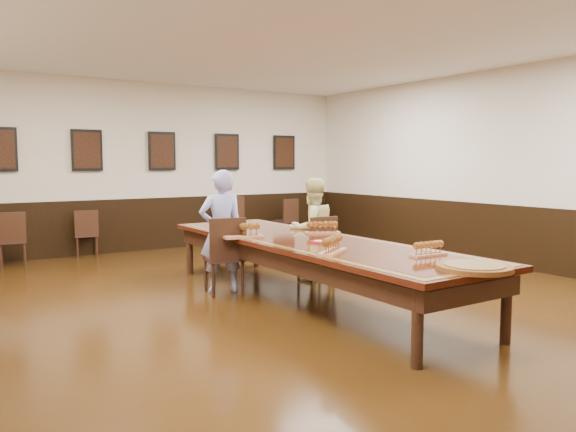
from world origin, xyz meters
TOP-DOWN VIEW (x-y plane):
  - floor at (0.00, 0.00)m, footprint 8.00×10.00m
  - ceiling at (0.00, 0.00)m, footprint 8.00×10.00m
  - wall_back at (0.00, 5.01)m, footprint 8.00×0.02m
  - wall_right at (4.01, 0.00)m, footprint 0.02×10.00m
  - chair_man at (-0.71, 0.92)m, footprint 0.56×0.59m
  - chair_woman at (0.73, 0.89)m, footprint 0.46×0.50m
  - spare_chair_a at (-2.73, 4.48)m, footprint 0.48×0.51m
  - spare_chair_b at (-1.49, 4.81)m, footprint 0.46×0.49m
  - spare_chair_c at (1.32, 4.75)m, footprint 0.50×0.54m
  - spare_chair_d at (2.60, 4.61)m, footprint 0.49×0.52m
  - person_man at (-0.69, 1.03)m, footprint 0.64×0.49m
  - person_woman at (0.73, 0.99)m, footprint 0.76×0.60m
  - pink_phone at (0.60, 0.34)m, footprint 0.12×0.15m
  - wainscoting at (0.00, 0.00)m, footprint 8.00×10.00m
  - conference_table at (0.00, 0.00)m, footprint 1.40×5.00m
  - posters at (0.00, 4.94)m, footprint 6.14×0.04m
  - flight_a at (-0.57, 0.58)m, footprint 0.52×0.23m
  - flight_b at (0.46, 0.37)m, footprint 0.47×0.32m
  - flight_c at (-0.42, -0.97)m, footprint 0.51×0.41m
  - flight_d at (0.29, -1.61)m, footprint 0.41×0.14m
  - red_plate_grp at (-0.05, -0.25)m, footprint 0.21×0.21m
  - carved_platter at (0.08, -2.34)m, footprint 0.68×0.68m

SIDE VIEW (x-z plane):
  - floor at x=0.00m, z-range -0.02..0.00m
  - spare_chair_b at x=-1.49m, z-range 0.00..0.85m
  - spare_chair_a at x=-2.73m, z-range 0.00..0.90m
  - spare_chair_d at x=2.60m, z-range 0.00..0.91m
  - chair_woman at x=0.73m, z-range 0.00..0.94m
  - spare_chair_c at x=1.32m, z-range 0.00..1.00m
  - chair_man at x=-0.71m, z-range 0.00..1.00m
  - wainscoting at x=0.00m, z-range 0.00..1.00m
  - conference_table at x=0.00m, z-range 0.23..0.99m
  - person_woman at x=0.73m, z-range 0.00..1.46m
  - pink_phone at x=0.60m, z-range 0.75..0.76m
  - red_plate_grp at x=-0.05m, z-range 0.75..0.77m
  - carved_platter at x=0.08m, z-range 0.75..0.80m
  - person_man at x=-0.69m, z-range 0.00..1.59m
  - flight_d at x=0.29m, z-range 0.74..0.90m
  - flight_b at x=0.46m, z-range 0.74..0.91m
  - flight_a at x=-0.57m, z-range 0.74..0.93m
  - flight_c at x=-0.42m, z-range 0.74..0.93m
  - wall_back at x=0.00m, z-range 0.00..3.20m
  - wall_right at x=4.01m, z-range 0.00..3.20m
  - posters at x=0.00m, z-range 1.53..2.27m
  - ceiling at x=0.00m, z-range 3.20..3.22m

